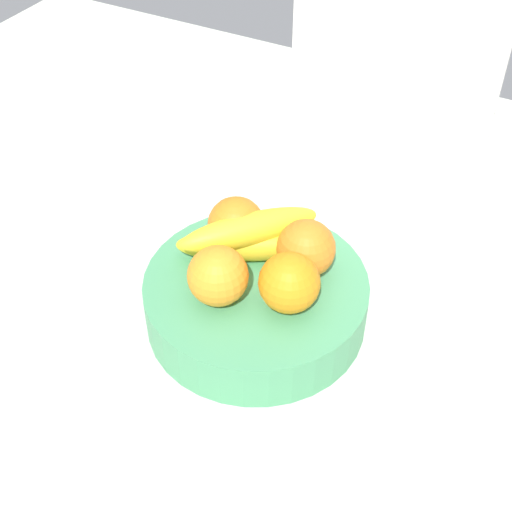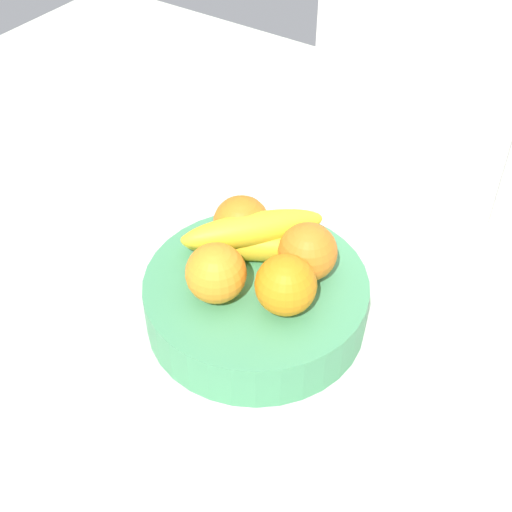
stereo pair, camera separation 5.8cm
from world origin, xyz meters
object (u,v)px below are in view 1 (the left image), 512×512
object	(u,v)px
orange_front_right	(306,249)
banana_bunch	(248,237)
cutting_board	(391,78)
fruit_bowl	(256,300)
orange_front_left	(289,283)
orange_center	(236,225)
orange_back_left	(218,276)

from	to	relation	value
orange_front_right	banana_bunch	world-z (taller)	orange_front_right
orange_front_right	cutting_board	world-z (taller)	cutting_board
fruit_bowl	orange_front_left	world-z (taller)	orange_front_left
cutting_board	fruit_bowl	bearing A→B (deg)	-100.12
fruit_bowl	cutting_board	bearing A→B (deg)	83.84
fruit_bowl	orange_center	world-z (taller)	orange_center
orange_back_left	banana_bunch	size ratio (longest dim) A/B	0.41
orange_front_left	banana_bunch	world-z (taller)	orange_front_left
orange_front_right	banana_bunch	size ratio (longest dim) A/B	0.41
banana_bunch	orange_front_left	bearing A→B (deg)	-32.41
fruit_bowl	cutting_board	distance (cm)	35.50
orange_back_left	banana_bunch	xyz separation A→B (cm)	(-0.33, 7.66, -0.35)
cutting_board	orange_front_left	bearing A→B (deg)	-91.39
orange_center	orange_back_left	distance (cm)	8.96
orange_front_left	orange_center	size ratio (longest dim) A/B	1.00
orange_front_left	orange_center	world-z (taller)	same
orange_back_left	fruit_bowl	bearing A→B (deg)	60.16
fruit_bowl	banana_bunch	xyz separation A→B (cm)	(-2.81, 3.35, 6.23)
cutting_board	orange_front_right	bearing A→B (deg)	-92.39
orange_front_left	cutting_board	distance (cm)	34.67
fruit_bowl	orange_front_right	world-z (taller)	orange_front_right
banana_bunch	cutting_board	world-z (taller)	cutting_board
orange_back_left	orange_front_left	bearing A→B (deg)	20.15
orange_front_right	orange_back_left	size ratio (longest dim) A/B	1.00
fruit_bowl	orange_back_left	xyz separation A→B (cm)	(-2.47, -4.31, 6.58)
fruit_bowl	cutting_board	size ratio (longest dim) A/B	0.74
fruit_bowl	orange_center	bearing A→B (deg)	139.19
orange_front_right	orange_back_left	xyz separation A→B (cm)	(-6.69, -8.67, 0.00)
cutting_board	orange_back_left	bearing A→B (deg)	-103.22
fruit_bowl	banana_bunch	bearing A→B (deg)	129.95
orange_center	banana_bunch	bearing A→B (deg)	-23.47
orange_front_right	cutting_board	xyz separation A→B (cm)	(-0.76, 27.69, 8.28)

